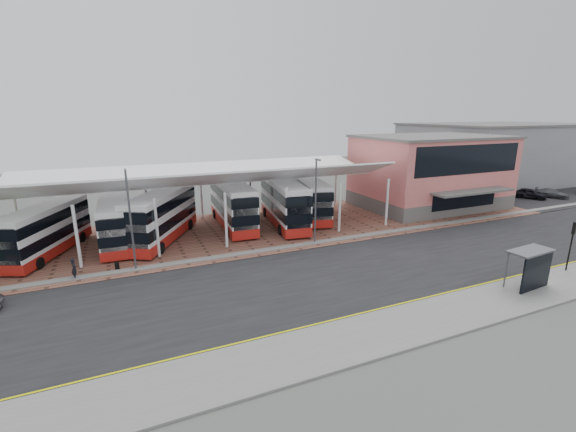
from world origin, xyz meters
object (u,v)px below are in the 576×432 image
object	(u,v)px
bus_1	(115,223)
bus_5	(309,198)
terminal	(430,171)
bus_shelter	(535,264)
bus_2	(162,216)
bus_4	(284,203)
carpark_car_b	(552,193)
traffic_signal_west	(572,238)
carpark_car_a	(530,193)
bus_3	(232,204)
bus_0	(46,231)
pedestrian	(74,269)

from	to	relation	value
bus_1	bus_5	size ratio (longest dim) A/B	0.92
terminal	bus_shelter	xyz separation A→B (m)	(-11.49, -22.52, -2.83)
bus_2	bus_4	size ratio (longest dim) A/B	0.94
bus_shelter	bus_1	bearing A→B (deg)	136.32
bus_2	bus_shelter	size ratio (longest dim) A/B	3.24
carpark_car_b	traffic_signal_west	bearing A→B (deg)	-172.20
bus_5	traffic_signal_west	size ratio (longest dim) A/B	2.89
terminal	bus_1	world-z (taller)	terminal
carpark_car_a	bus_3	bearing A→B (deg)	145.89
bus_0	bus_5	size ratio (longest dim) A/B	0.93
bus_2	traffic_signal_west	world-z (taller)	bus_2
bus_0	bus_1	size ratio (longest dim) A/B	1.02
terminal	bus_2	size ratio (longest dim) A/B	1.62
bus_0	bus_shelter	xyz separation A→B (m)	(32.26, -21.57, -0.36)
bus_4	carpark_car_a	world-z (taller)	bus_4
bus_2	bus_5	world-z (taller)	bus_2
carpark_car_a	bus_1	bearing A→B (deg)	148.58
bus_2	bus_3	size ratio (longest dim) A/B	0.96
bus_0	terminal	bearing A→B (deg)	24.55
bus_3	carpark_car_a	distance (m)	43.28
pedestrian	bus_5	bearing A→B (deg)	-89.21
traffic_signal_west	bus_3	bearing A→B (deg)	116.79
bus_5	pedestrian	world-z (taller)	bus_5
bus_1	bus_4	world-z (taller)	bus_4
bus_2	bus_5	size ratio (longest dim) A/B	1.00
carpark_car_b	bus_2	bearing A→B (deg)	150.47
bus_0	bus_2	world-z (taller)	bus_2
bus_shelter	bus_2	bearing A→B (deg)	132.03
terminal	bus_4	world-z (taller)	terminal
terminal	bus_2	world-z (taller)	terminal
bus_2	terminal	bearing A→B (deg)	30.96
pedestrian	carpark_car_a	distance (m)	57.97
bus_0	traffic_signal_west	bearing A→B (deg)	-5.49
bus_1	bus_5	bearing A→B (deg)	5.29
bus_5	bus_shelter	bearing A→B (deg)	-63.74
bus_5	bus_2	bearing A→B (deg)	-160.91
pedestrian	bus_shelter	distance (m)	33.24
carpark_car_b	terminal	bearing A→B (deg)	143.12
terminal	traffic_signal_west	size ratio (longest dim) A/B	4.70
bus_5	bus_shelter	world-z (taller)	bus_5
bus_3	traffic_signal_west	xyz separation A→B (m)	(20.44, -22.70, 0.29)
bus_1	pedestrian	world-z (taller)	bus_1
bus_0	bus_4	world-z (taller)	bus_4
bus_1	traffic_signal_west	bearing A→B (deg)	-32.14
bus_0	traffic_signal_west	size ratio (longest dim) A/B	2.69
bus_2	bus_shelter	distance (m)	31.27
bus_5	carpark_car_b	world-z (taller)	bus_5
bus_0	bus_shelter	distance (m)	38.81
bus_5	bus_1	bearing A→B (deg)	-163.42
bus_0	bus_1	xyz separation A→B (m)	(5.43, 0.47, -0.02)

